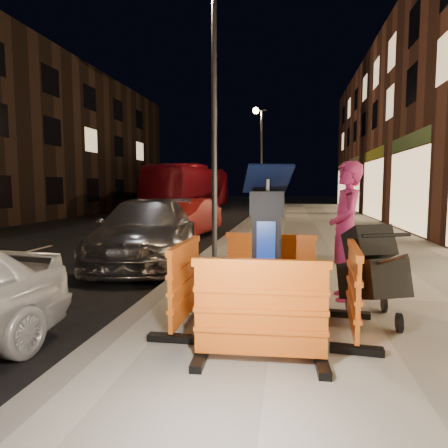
% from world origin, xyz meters
% --- Properties ---
extents(ground_plane, '(120.00, 120.00, 0.00)m').
position_xyz_m(ground_plane, '(0.00, 0.00, 0.00)').
color(ground_plane, black).
rests_on(ground_plane, ground).
extents(sidewalk, '(6.00, 60.00, 0.15)m').
position_xyz_m(sidewalk, '(3.00, 0.00, 0.07)').
color(sidewalk, gray).
rests_on(sidewalk, ground).
extents(kerb, '(0.30, 60.00, 0.15)m').
position_xyz_m(kerb, '(0.00, 0.00, 0.07)').
color(kerb, slate).
rests_on(kerb, ground).
extents(parking_kiosk, '(0.57, 0.57, 1.75)m').
position_xyz_m(parking_kiosk, '(1.69, -1.45, 1.02)').
color(parking_kiosk, black).
rests_on(parking_kiosk, sidewalk).
extents(barrier_front, '(1.27, 0.57, 0.98)m').
position_xyz_m(barrier_front, '(1.69, -2.40, 0.64)').
color(barrier_front, orange).
rests_on(barrier_front, sidewalk).
extents(barrier_back, '(1.29, 0.63, 0.98)m').
position_xyz_m(barrier_back, '(1.69, -0.50, 0.64)').
color(barrier_back, orange).
rests_on(barrier_back, sidewalk).
extents(barrier_kerbside, '(0.52, 1.25, 0.98)m').
position_xyz_m(barrier_kerbside, '(0.74, -1.45, 0.64)').
color(barrier_kerbside, orange).
rests_on(barrier_kerbside, sidewalk).
extents(barrier_bldgside, '(0.61, 1.29, 0.98)m').
position_xyz_m(barrier_bldgside, '(2.64, -1.45, 0.64)').
color(barrier_bldgside, orange).
rests_on(barrier_bldgside, sidewalk).
extents(car_silver, '(2.84, 5.24, 1.44)m').
position_xyz_m(car_silver, '(-1.34, 2.92, 0.00)').
color(car_silver, '#9F9FA4').
rests_on(car_silver, ground).
extents(car_red, '(1.85, 4.15, 1.32)m').
position_xyz_m(car_red, '(-1.57, 7.29, 0.00)').
color(car_red, maroon).
rests_on(car_red, ground).
extents(bus_doubledecker, '(3.51, 11.47, 3.15)m').
position_xyz_m(bus_doubledecker, '(-4.84, 21.14, 0.00)').
color(bus_doubledecker, maroon).
rests_on(bus_doubledecker, ground).
extents(man, '(0.49, 0.73, 1.97)m').
position_xyz_m(man, '(2.73, -0.07, 1.14)').
color(man, '#B22867').
rests_on(man, sidewalk).
extents(stroller, '(0.87, 1.04, 1.11)m').
position_xyz_m(stroller, '(2.93, -0.97, 0.71)').
color(stroller, black).
rests_on(stroller, sidewalk).
extents(street_lamp_mid, '(0.12, 0.12, 6.00)m').
position_xyz_m(street_lamp_mid, '(0.25, 3.00, 3.15)').
color(street_lamp_mid, '#3F3F44').
rests_on(street_lamp_mid, sidewalk).
extents(street_lamp_far, '(0.12, 0.12, 6.00)m').
position_xyz_m(street_lamp_far, '(0.25, 18.00, 3.15)').
color(street_lamp_far, '#3F3F44').
rests_on(street_lamp_far, sidewalk).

